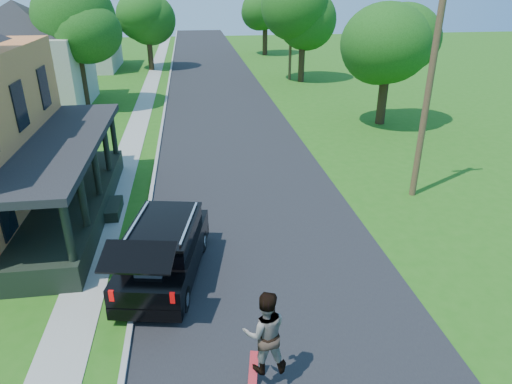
{
  "coord_description": "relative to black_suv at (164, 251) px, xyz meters",
  "views": [
    {
      "loc": [
        -2.1,
        -10.47,
        8.28
      ],
      "look_at": [
        -0.19,
        3.0,
        1.99
      ],
      "focal_mm": 32.0,
      "sensor_mm": 36.0,
      "label": 1
    }
  ],
  "objects": [
    {
      "name": "tree_right_mid",
      "position": [
        10.98,
        28.96,
        5.15
      ],
      "size": [
        5.78,
        5.61,
        9.05
      ],
      "rotation": [
        0.0,
        0.0,
        0.05
      ],
      "color": "black",
      "rests_on": "ground"
    },
    {
      "name": "tree_left_mid",
      "position": [
        -6.42,
        21.37,
        4.84
      ],
      "size": [
        7.07,
        6.66,
        8.72
      ],
      "rotation": [
        0.0,
        0.0,
        0.32
      ],
      "color": "black",
      "rests_on": "ground"
    },
    {
      "name": "neighbor_house_far",
      "position": [
        -10.3,
        38.5,
        3.28
      ],
      "size": [
        12.78,
        12.78,
        8.3
      ],
      "color": "#BCB9A6",
      "rests_on": "ground"
    },
    {
      "name": "neighbor_house_mid",
      "position": [
        -10.3,
        22.5,
        3.28
      ],
      "size": [
        12.78,
        12.78,
        8.3
      ],
      "color": "#BCB9A6",
      "rests_on": "ground"
    },
    {
      "name": "utility_pole_near",
      "position": [
        10.2,
        4.57,
        3.83
      ],
      "size": [
        1.62,
        0.28,
        9.2
      ],
      "rotation": [
        0.0,
        0.0,
        0.06
      ],
      "color": "#4C3123",
      "rests_on": "ground"
    },
    {
      "name": "sidewalk",
      "position": [
        -2.4,
        18.5,
        -0.91
      ],
      "size": [
        1.3,
        120.0,
        0.03
      ],
      "primitive_type": "cube",
      "color": "gray",
      "rests_on": "ground"
    },
    {
      "name": "utility_pole_far",
      "position": [
        10.2,
        30.03,
        3.41
      ],
      "size": [
        1.51,
        0.57,
        8.38
      ],
      "rotation": [
        0.0,
        0.0,
        0.3
      ],
      "color": "#4C3123",
      "rests_on": "ground"
    },
    {
      "name": "street",
      "position": [
        3.2,
        18.5,
        -0.91
      ],
      "size": [
        8.0,
        120.0,
        0.02
      ],
      "primitive_type": "cube",
      "color": "black",
      "rests_on": "ground"
    },
    {
      "name": "tree_right_far",
      "position": [
        10.36,
        45.8,
        4.79
      ],
      "size": [
        6.55,
        6.16,
        8.5
      ],
      "rotation": [
        0.0,
        0.0,
        0.29
      ],
      "color": "black",
      "rests_on": "ground"
    },
    {
      "name": "tree_left_far",
      "position": [
        -2.84,
        36.96,
        4.58
      ],
      "size": [
        6.32,
        6.09,
        8.4
      ],
      "rotation": [
        0.0,
        0.0,
        0.2
      ],
      "color": "black",
      "rests_on": "ground"
    },
    {
      "name": "front_walk",
      "position": [
        -6.3,
        4.5,
        -0.91
      ],
      "size": [
        6.5,
        1.2,
        0.03
      ],
      "primitive_type": "cube",
      "color": "gray",
      "rests_on": "ground"
    },
    {
      "name": "skateboard",
      "position": [
        2.11,
        -4.42,
        -0.53
      ],
      "size": [
        0.31,
        0.52,
        0.59
      ],
      "rotation": [
        0.0,
        0.0,
        -0.12
      ],
      "color": "#B20F17",
      "rests_on": "ground"
    },
    {
      "name": "ground",
      "position": [
        3.2,
        -1.5,
        -0.91
      ],
      "size": [
        140.0,
        140.0,
        0.0
      ],
      "primitive_type": "plane",
      "color": "#215D12",
      "rests_on": "ground"
    },
    {
      "name": "tree_right_near",
      "position": [
        12.93,
        15.1,
        4.25
      ],
      "size": [
        6.0,
        6.17,
        7.87
      ],
      "rotation": [
        0.0,
        0.0,
        -0.28
      ],
      "color": "black",
      "rests_on": "ground"
    },
    {
      "name": "skateboarder",
      "position": [
        2.36,
        -4.5,
        0.56
      ],
      "size": [
        0.99,
        0.78,
        2.0
      ],
      "rotation": [
        0.0,
        0.0,
        3.12
      ],
      "color": "black",
      "rests_on": "ground"
    },
    {
      "name": "curb",
      "position": [
        -0.85,
        18.5,
        -0.91
      ],
      "size": [
        0.15,
        120.0,
        0.12
      ],
      "primitive_type": "cube",
      "color": "gray",
      "rests_on": "ground"
    },
    {
      "name": "black_suv",
      "position": [
        0.0,
        0.0,
        0.0
      ],
      "size": [
        2.84,
        5.38,
        2.38
      ],
      "rotation": [
        0.0,
        0.0,
        -0.2
      ],
      "color": "black",
      "rests_on": "ground"
    }
  ]
}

